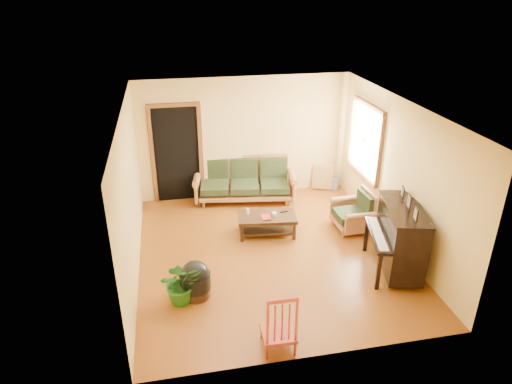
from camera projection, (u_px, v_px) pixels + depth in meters
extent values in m
plane|color=#63300D|center=(270.00, 252.00, 8.05)|extent=(5.00, 5.00, 0.00)
cube|color=black|center=(177.00, 155.00, 9.56)|extent=(1.08, 0.16, 2.05)
cube|color=white|center=(366.00, 140.00, 8.95)|extent=(0.12, 1.36, 1.46)
cube|color=#995D38|center=(245.00, 181.00, 9.75)|extent=(2.23, 1.19, 0.91)
cube|color=black|center=(267.00, 225.00, 8.54)|extent=(1.14, 0.71, 0.39)
cube|color=#995D38|center=(352.00, 211.00, 8.65)|extent=(0.76, 0.80, 0.77)
cube|color=black|center=(400.00, 239.00, 7.34)|extent=(1.06, 1.44, 1.15)
cylinder|color=black|center=(196.00, 283.00, 6.86)|extent=(0.58, 0.58, 0.44)
cube|color=#9B2E1C|center=(279.00, 319.00, 5.79)|extent=(0.43, 0.47, 0.91)
cube|color=gold|center=(323.00, 177.00, 10.32)|extent=(0.45, 0.28, 0.60)
cylinder|color=#375CA7|center=(334.00, 183.00, 10.42)|extent=(0.29, 0.29, 0.27)
imported|color=#1C5618|center=(181.00, 283.00, 6.68)|extent=(0.63, 0.55, 0.67)
imported|color=#A72516|center=(261.00, 218.00, 8.36)|extent=(0.17, 0.23, 0.02)
cylinder|color=silver|center=(248.00, 211.00, 8.49)|extent=(0.08, 0.08, 0.11)
cylinder|color=silver|center=(274.00, 214.00, 8.45)|extent=(0.12, 0.12, 0.06)
cube|color=black|center=(284.00, 211.00, 8.59)|extent=(0.15, 0.06, 0.01)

